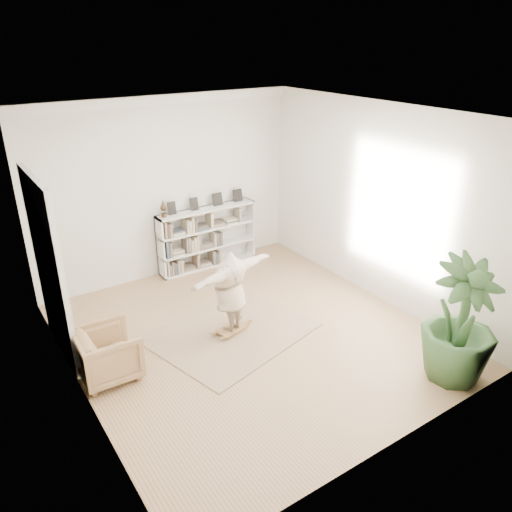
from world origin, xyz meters
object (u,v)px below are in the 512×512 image
(rocker_board, at_px, (231,329))
(person, at_px, (230,289))
(armchair, at_px, (109,354))
(houseplant, at_px, (461,321))
(bookshelf, at_px, (207,238))

(rocker_board, relative_size, person, 0.33)
(armchair, height_order, rocker_board, armchair)
(person, bearing_deg, rocker_board, -14.02)
(armchair, distance_m, houseplant, 5.05)
(bookshelf, xyz_separation_m, rocker_board, (-0.97, -2.58, -0.57))
(bookshelf, distance_m, houseplant, 5.49)
(rocker_board, distance_m, houseplant, 3.60)
(rocker_board, height_order, person, person)
(rocker_board, relative_size, houseplant, 0.30)
(bookshelf, height_order, houseplant, houseplant)
(bookshelf, bearing_deg, armchair, -139.78)
(bookshelf, relative_size, rocker_board, 3.88)
(armchair, height_order, person, person)
(bookshelf, relative_size, houseplant, 1.18)
(person, bearing_deg, armchair, -14.05)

